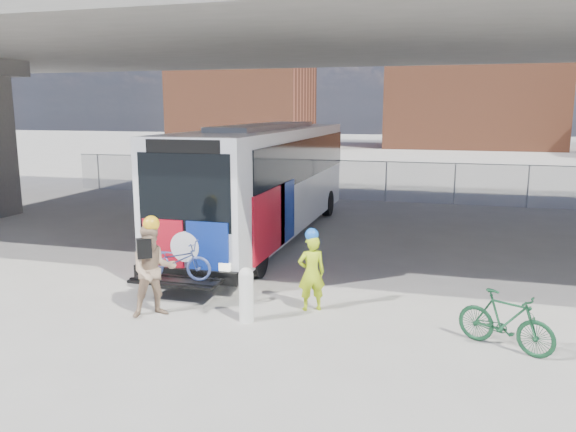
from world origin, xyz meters
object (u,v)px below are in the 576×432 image
at_px(bollard, 246,293).
at_px(bike_parked, 506,321).
at_px(cyclist_hivis, 311,271).
at_px(cyclist_tan, 153,269).
at_px(bus, 267,173).

relative_size(bollard, bike_parked, 0.64).
xyz_separation_m(bollard, cyclist_hivis, (1.09, 0.98, 0.25)).
bearing_deg(bollard, cyclist_tan, -173.68).
height_order(bollard, bike_parked, bollard).
xyz_separation_m(bus, cyclist_tan, (0.00, -7.53, -1.13)).
height_order(bollard, cyclist_hivis, cyclist_hivis).
bearing_deg(cyclist_hivis, bus, -92.19).
bearing_deg(bike_parked, cyclist_hivis, 102.43).
xyz_separation_m(bus, cyclist_hivis, (3.01, -6.33, -1.26)).
relative_size(bus, bike_parked, 7.45).
bearing_deg(cyclist_hivis, bike_parked, 137.60).
relative_size(cyclist_hivis, cyclist_tan, 0.84).
relative_size(bus, cyclist_tan, 6.19).
distance_m(cyclist_tan, bike_parked, 6.75).
bearing_deg(bike_parked, bollard, 117.22).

